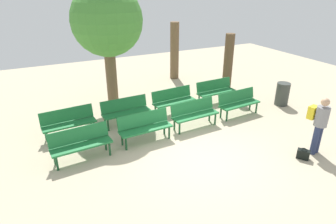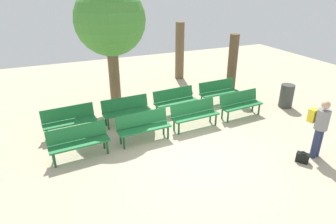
{
  "view_description": "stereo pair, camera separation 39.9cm",
  "coord_description": "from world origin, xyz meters",
  "px_view_note": "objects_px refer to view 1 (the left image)",
  "views": [
    {
      "loc": [
        -3.79,
        -5.78,
        4.43
      ],
      "look_at": [
        0.0,
        1.99,
        0.55
      ],
      "focal_mm": 31.34,
      "sensor_mm": 36.0,
      "label": 1
    },
    {
      "loc": [
        -3.43,
        -5.95,
        4.43
      ],
      "look_at": [
        0.0,
        1.99,
        0.55
      ],
      "focal_mm": 31.34,
      "sensor_mm": 36.0,
      "label": 2
    }
  ],
  "objects_px": {
    "bench_r0_c3": "(238,102)",
    "trash_bin": "(282,94)",
    "bench_r0_c0": "(81,142)",
    "bench_r1_c1": "(125,110)",
    "tree_1": "(175,51)",
    "bench_r1_c0": "(68,121)",
    "bench_r1_c3": "(215,90)",
    "tree_2": "(228,64)",
    "visitor_with_backpack": "(319,122)",
    "tree_0": "(107,22)",
    "bench_r0_c2": "(194,112)",
    "handbag": "(303,154)",
    "bench_r0_c1": "(145,126)",
    "bench_r1_c2": "(173,99)"
  },
  "relations": [
    {
      "from": "visitor_with_backpack",
      "to": "trash_bin",
      "type": "relative_size",
      "value": 1.87
    },
    {
      "from": "bench_r0_c2",
      "to": "handbag",
      "type": "bearing_deg",
      "value": -63.73
    },
    {
      "from": "bench_r1_c0",
      "to": "visitor_with_backpack",
      "type": "distance_m",
      "value": 7.22
    },
    {
      "from": "tree_1",
      "to": "bench_r1_c1",
      "type": "bearing_deg",
      "value": -134.75
    },
    {
      "from": "bench_r0_c3",
      "to": "trash_bin",
      "type": "relative_size",
      "value": 1.85
    },
    {
      "from": "bench_r1_c2",
      "to": "tree_2",
      "type": "relative_size",
      "value": 0.66
    },
    {
      "from": "visitor_with_backpack",
      "to": "bench_r0_c2",
      "type": "bearing_deg",
      "value": -62.74
    },
    {
      "from": "bench_r0_c2",
      "to": "tree_2",
      "type": "bearing_deg",
      "value": 34.29
    },
    {
      "from": "bench_r1_c1",
      "to": "bench_r1_c2",
      "type": "bearing_deg",
      "value": 2.24
    },
    {
      "from": "bench_r0_c3",
      "to": "tree_1",
      "type": "relative_size",
      "value": 0.6
    },
    {
      "from": "bench_r0_c1",
      "to": "visitor_with_backpack",
      "type": "relative_size",
      "value": 0.98
    },
    {
      "from": "bench_r1_c2",
      "to": "bench_r1_c3",
      "type": "distance_m",
      "value": 1.96
    },
    {
      "from": "bench_r0_c2",
      "to": "bench_r1_c1",
      "type": "height_order",
      "value": "same"
    },
    {
      "from": "bench_r1_c3",
      "to": "tree_2",
      "type": "height_order",
      "value": "tree_2"
    },
    {
      "from": "tree_0",
      "to": "bench_r1_c0",
      "type": "bearing_deg",
      "value": -136.84
    },
    {
      "from": "bench_r1_c0",
      "to": "tree_2",
      "type": "height_order",
      "value": "tree_2"
    },
    {
      "from": "tree_0",
      "to": "bench_r0_c3",
      "type": "bearing_deg",
      "value": -36.63
    },
    {
      "from": "tree_0",
      "to": "trash_bin",
      "type": "bearing_deg",
      "value": -25.43
    },
    {
      "from": "tree_1",
      "to": "bench_r0_c0",
      "type": "bearing_deg",
      "value": -136.06
    },
    {
      "from": "tree_0",
      "to": "tree_2",
      "type": "relative_size",
      "value": 1.78
    },
    {
      "from": "tree_0",
      "to": "trash_bin",
      "type": "distance_m",
      "value": 7.06
    },
    {
      "from": "bench_r1_c1",
      "to": "handbag",
      "type": "xyz_separation_m",
      "value": [
        3.63,
        -4.17,
        -0.37
      ]
    },
    {
      "from": "bench_r0_c2",
      "to": "bench_r1_c2",
      "type": "height_order",
      "value": "same"
    },
    {
      "from": "bench_r0_c0",
      "to": "bench_r1_c2",
      "type": "height_order",
      "value": "same"
    },
    {
      "from": "bench_r1_c0",
      "to": "bench_r1_c1",
      "type": "distance_m",
      "value": 1.85
    },
    {
      "from": "bench_r1_c3",
      "to": "bench_r1_c2",
      "type": "bearing_deg",
      "value": -177.57
    },
    {
      "from": "bench_r0_c2",
      "to": "handbag",
      "type": "height_order",
      "value": "bench_r0_c2"
    },
    {
      "from": "tree_2",
      "to": "visitor_with_backpack",
      "type": "bearing_deg",
      "value": -98.6
    },
    {
      "from": "bench_r1_c3",
      "to": "tree_2",
      "type": "bearing_deg",
      "value": 31.83
    },
    {
      "from": "tree_0",
      "to": "visitor_with_backpack",
      "type": "height_order",
      "value": "tree_0"
    },
    {
      "from": "bench_r0_c0",
      "to": "tree_0",
      "type": "bearing_deg",
      "value": 56.1
    },
    {
      "from": "bench_r0_c0",
      "to": "bench_r1_c1",
      "type": "bearing_deg",
      "value": 36.33
    },
    {
      "from": "tree_0",
      "to": "handbag",
      "type": "height_order",
      "value": "tree_0"
    },
    {
      "from": "bench_r1_c3",
      "to": "trash_bin",
      "type": "height_order",
      "value": "trash_bin"
    },
    {
      "from": "bench_r1_c3",
      "to": "bench_r0_c2",
      "type": "bearing_deg",
      "value": -143.52
    },
    {
      "from": "bench_r1_c0",
      "to": "tree_1",
      "type": "height_order",
      "value": "tree_1"
    },
    {
      "from": "bench_r0_c1",
      "to": "handbag",
      "type": "xyz_separation_m",
      "value": [
        3.49,
        -2.79,
        -0.37
      ]
    },
    {
      "from": "trash_bin",
      "to": "bench_r0_c0",
      "type": "bearing_deg",
      "value": -176.61
    },
    {
      "from": "handbag",
      "to": "bench_r1_c2",
      "type": "bearing_deg",
      "value": 112.2
    },
    {
      "from": "bench_r0_c0",
      "to": "tree_0",
      "type": "xyz_separation_m",
      "value": [
        1.83,
        3.26,
        2.63
      ]
    },
    {
      "from": "bench_r0_c2",
      "to": "bench_r1_c2",
      "type": "distance_m",
      "value": 1.35
    },
    {
      "from": "bench_r1_c0",
      "to": "trash_bin",
      "type": "bearing_deg",
      "value": -11.61
    },
    {
      "from": "bench_r1_c3",
      "to": "tree_1",
      "type": "height_order",
      "value": "tree_1"
    },
    {
      "from": "bench_r0_c0",
      "to": "bench_r0_c1",
      "type": "bearing_deg",
      "value": -0.01
    },
    {
      "from": "tree_0",
      "to": "tree_2",
      "type": "xyz_separation_m",
      "value": [
        4.86,
        -0.64,
        -1.89
      ]
    },
    {
      "from": "bench_r0_c0",
      "to": "tree_0",
      "type": "height_order",
      "value": "tree_0"
    },
    {
      "from": "bench_r1_c0",
      "to": "bench_r1_c3",
      "type": "relative_size",
      "value": 1.01
    },
    {
      "from": "bench_r1_c3",
      "to": "visitor_with_backpack",
      "type": "relative_size",
      "value": 0.98
    },
    {
      "from": "bench_r1_c1",
      "to": "bench_r1_c3",
      "type": "bearing_deg",
      "value": 2.46
    },
    {
      "from": "bench_r1_c3",
      "to": "tree_1",
      "type": "distance_m",
      "value": 3.59
    }
  ]
}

